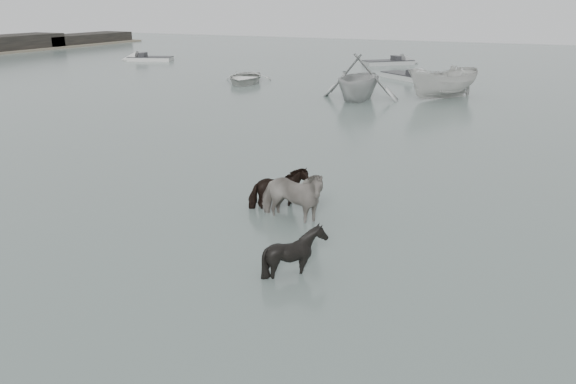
# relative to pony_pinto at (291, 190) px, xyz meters

# --- Properties ---
(ground) EXTENTS (140.00, 140.00, 0.00)m
(ground) POSITION_rel_pony_pinto_xyz_m (0.55, -1.15, -0.83)
(ground) COLOR #54645F
(ground) RESTS_ON ground
(pony_pinto) EXTENTS (2.04, 1.06, 1.67)m
(pony_pinto) POSITION_rel_pony_pinto_xyz_m (0.00, 0.00, 0.00)
(pony_pinto) COLOR black
(pony_pinto) RESTS_ON ground
(pony_dark) EXTENTS (1.57, 1.67, 1.35)m
(pony_dark) POSITION_rel_pony_pinto_xyz_m (-0.66, 0.69, -0.16)
(pony_dark) COLOR black
(pony_dark) RESTS_ON ground
(pony_black) EXTENTS (1.22, 1.11, 1.26)m
(pony_black) POSITION_rel_pony_pinto_xyz_m (1.28, -2.62, -0.20)
(pony_black) COLOR black
(pony_black) RESTS_ON ground
(rowboat_lead) EXTENTS (4.45, 5.28, 0.93)m
(rowboat_lead) POSITION_rel_pony_pinto_xyz_m (-13.38, 21.64, -0.37)
(rowboat_lead) COLOR silver
(rowboat_lead) RESTS_ON ground
(rowboat_trail) EXTENTS (4.69, 5.36, 2.71)m
(rowboat_trail) POSITION_rel_pony_pinto_xyz_m (-4.24, 18.42, 0.52)
(rowboat_trail) COLOR #ABAEAC
(rowboat_trail) RESTS_ON ground
(boat_small) EXTENTS (4.43, 5.26, 1.96)m
(boat_small) POSITION_rel_pony_pinto_xyz_m (0.03, 20.75, 0.14)
(boat_small) COLOR #B4B4AF
(boat_small) RESTS_ON ground
(skiff_outer) EXTENTS (5.76, 3.39, 0.75)m
(skiff_outer) POSITION_rel_pony_pinto_xyz_m (-28.54, 30.88, -0.46)
(skiff_outer) COLOR beige
(skiff_outer) RESTS_ON ground
(skiff_mid) EXTENTS (5.62, 4.86, 0.75)m
(skiff_mid) POSITION_rel_pony_pinto_xyz_m (-3.78, 28.22, -0.46)
(skiff_mid) COLOR #ACAEAB
(skiff_mid) RESTS_ON ground
(skiff_far) EXTENTS (5.55, 5.21, 0.75)m
(skiff_far) POSITION_rel_pony_pinto_xyz_m (-7.58, 37.00, -0.46)
(skiff_far) COLOR gray
(skiff_far) RESTS_ON ground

